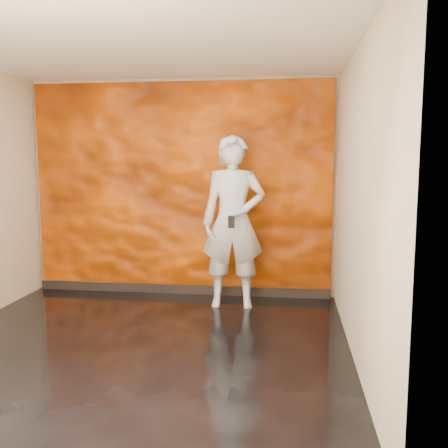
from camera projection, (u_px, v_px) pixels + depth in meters
The scene contains 5 objects.
room at pixel (135, 200), 4.57m from camera, with size 4.02×4.02×2.81m.
feature_wall at pixel (181, 190), 6.50m from camera, with size 3.90×0.06×2.75m, color #E05400.
baseboard at pixel (181, 289), 6.63m from camera, with size 3.90×0.04×0.12m, color black.
man at pixel (233, 222), 5.97m from camera, with size 0.75×0.49×2.06m, color #9DA2AC.
phone at pixel (231, 222), 5.68m from camera, with size 0.07×0.01×0.14m, color black.
Camera 1 is at (1.41, -4.41, 1.77)m, focal length 40.00 mm.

